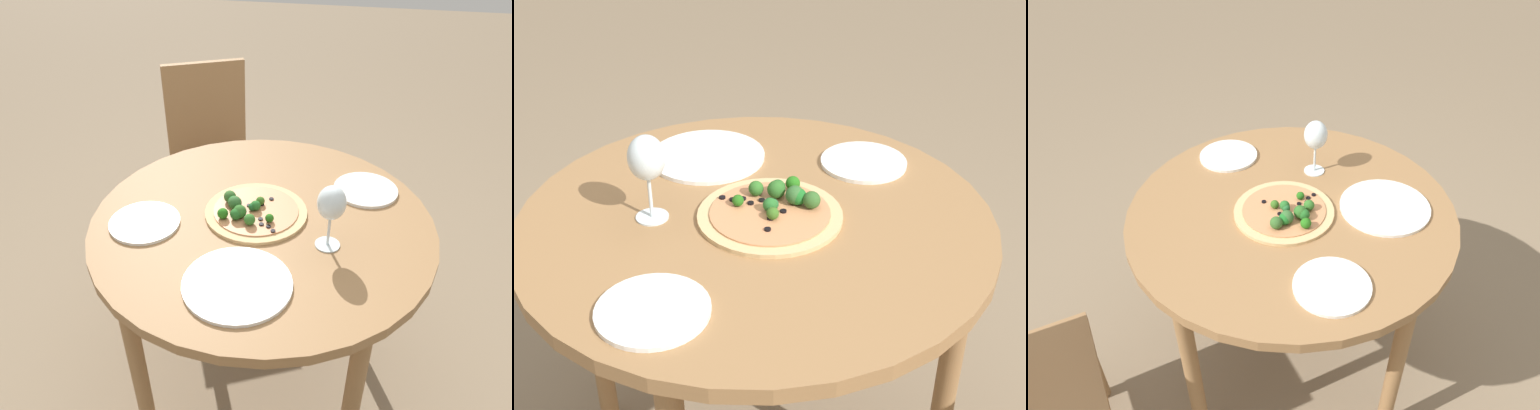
# 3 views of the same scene
# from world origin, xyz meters

# --- Properties ---
(ground_plane) EXTENTS (12.00, 12.00, 0.00)m
(ground_plane) POSITION_xyz_m (0.00, 0.00, 0.00)
(ground_plane) COLOR #847056
(dining_table) EXTENTS (1.01, 1.01, 0.76)m
(dining_table) POSITION_xyz_m (0.00, 0.00, 0.68)
(dining_table) COLOR olive
(dining_table) RESTS_ON ground_plane
(chair) EXTENTS (0.53, 0.53, 0.89)m
(chair) POSITION_xyz_m (-0.40, 0.84, 0.47)
(chair) COLOR #997047
(chair) RESTS_ON ground_plane
(pizza) EXTENTS (0.31, 0.31, 0.05)m
(pizza) POSITION_xyz_m (-0.03, 0.02, 0.78)
(pizza) COLOR tan
(pizza) RESTS_ON dining_table
(wine_glass) EXTENTS (0.08, 0.08, 0.19)m
(wine_glass) POSITION_xyz_m (0.20, -0.09, 0.90)
(wine_glass) COLOR silver
(wine_glass) RESTS_ON dining_table
(plate_near) EXTENTS (0.20, 0.20, 0.01)m
(plate_near) POSITION_xyz_m (-0.33, -0.09, 0.77)
(plate_near) COLOR white
(plate_near) RESTS_ON dining_table
(plate_far) EXTENTS (0.28, 0.28, 0.01)m
(plate_far) POSITION_xyz_m (-0.01, -0.29, 0.77)
(plate_far) COLOR white
(plate_far) RESTS_ON dining_table
(plate_side) EXTENTS (0.20, 0.20, 0.01)m
(plate_side) POSITION_xyz_m (0.30, 0.21, 0.77)
(plate_side) COLOR white
(plate_side) RESTS_ON dining_table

